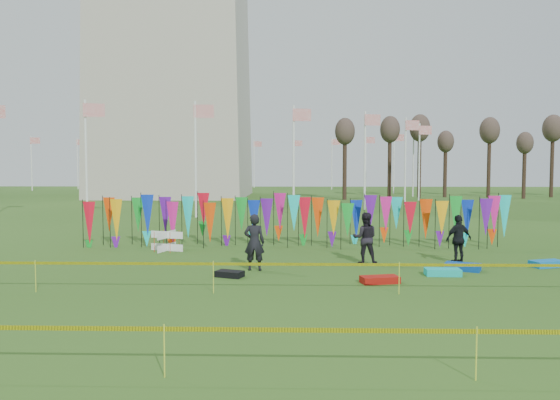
{
  "coord_description": "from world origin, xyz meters",
  "views": [
    {
      "loc": [
        0.08,
        -16.5,
        3.51
      ],
      "look_at": [
        -0.53,
        6.0,
        2.13
      ],
      "focal_mm": 35.0,
      "sensor_mm": 36.0,
      "label": 1
    }
  ],
  "objects_px": {
    "person_right": "(459,239)",
    "kite_bag_blue": "(463,267)",
    "kite_bag_red": "(380,280)",
    "kite_bag_turquoise": "(443,272)",
    "box_kite": "(167,241)",
    "person_left": "(254,242)",
    "person_mid": "(365,238)",
    "kite_bag_black": "(230,274)",
    "kite_bag_teal": "(547,264)"
  },
  "relations": [
    {
      "from": "kite_bag_turquoise",
      "to": "kite_bag_teal",
      "type": "relative_size",
      "value": 0.95
    },
    {
      "from": "person_mid",
      "to": "person_left",
      "type": "bearing_deg",
      "value": 25.04
    },
    {
      "from": "box_kite",
      "to": "kite_bag_blue",
      "type": "relative_size",
      "value": 0.74
    },
    {
      "from": "kite_bag_black",
      "to": "kite_bag_teal",
      "type": "xyz_separation_m",
      "value": [
        10.92,
        2.04,
        0.01
      ]
    },
    {
      "from": "kite_bag_turquoise",
      "to": "kite_bag_red",
      "type": "height_order",
      "value": "kite_bag_turquoise"
    },
    {
      "from": "person_left",
      "to": "person_mid",
      "type": "height_order",
      "value": "person_left"
    },
    {
      "from": "kite_bag_black",
      "to": "kite_bag_teal",
      "type": "relative_size",
      "value": 0.72
    },
    {
      "from": "person_left",
      "to": "kite_bag_turquoise",
      "type": "height_order",
      "value": "person_left"
    },
    {
      "from": "kite_bag_teal",
      "to": "kite_bag_red",
      "type": "bearing_deg",
      "value": -155.76
    },
    {
      "from": "box_kite",
      "to": "person_right",
      "type": "relative_size",
      "value": 0.48
    },
    {
      "from": "box_kite",
      "to": "kite_bag_red",
      "type": "height_order",
      "value": "box_kite"
    },
    {
      "from": "kite_bag_red",
      "to": "kite_bag_black",
      "type": "height_order",
      "value": "kite_bag_red"
    },
    {
      "from": "box_kite",
      "to": "person_left",
      "type": "relative_size",
      "value": 0.44
    },
    {
      "from": "box_kite",
      "to": "kite_bag_turquoise",
      "type": "bearing_deg",
      "value": -25.44
    },
    {
      "from": "box_kite",
      "to": "kite_bag_red",
      "type": "bearing_deg",
      "value": -37.3
    },
    {
      "from": "box_kite",
      "to": "kite_bag_black",
      "type": "height_order",
      "value": "box_kite"
    },
    {
      "from": "person_mid",
      "to": "kite_bag_turquoise",
      "type": "xyz_separation_m",
      "value": [
        2.23,
        -2.11,
        -0.82
      ]
    },
    {
      "from": "kite_bag_blue",
      "to": "person_mid",
      "type": "bearing_deg",
      "value": 158.97
    },
    {
      "from": "kite_bag_black",
      "to": "kite_bag_turquoise",
      "type": "bearing_deg",
      "value": 3.48
    },
    {
      "from": "person_right",
      "to": "kite_bag_teal",
      "type": "distance_m",
      "value": 3.07
    },
    {
      "from": "person_left",
      "to": "kite_bag_blue",
      "type": "xyz_separation_m",
      "value": [
        7.06,
        0.2,
        -0.84
      ]
    },
    {
      "from": "person_mid",
      "to": "kite_bag_black",
      "type": "xyz_separation_m",
      "value": [
        -4.62,
        -2.53,
        -0.83
      ]
    },
    {
      "from": "box_kite",
      "to": "kite_bag_turquoise",
      "type": "distance_m",
      "value": 11.18
    },
    {
      "from": "box_kite",
      "to": "kite_bag_turquoise",
      "type": "xyz_separation_m",
      "value": [
        10.09,
        -4.8,
        -0.31
      ]
    },
    {
      "from": "person_right",
      "to": "kite_bag_blue",
      "type": "height_order",
      "value": "person_right"
    },
    {
      "from": "person_mid",
      "to": "kite_bag_teal",
      "type": "height_order",
      "value": "person_mid"
    },
    {
      "from": "person_right",
      "to": "kite_bag_red",
      "type": "distance_m",
      "value": 4.91
    },
    {
      "from": "person_left",
      "to": "box_kite",
      "type": "bearing_deg",
      "value": -43.34
    },
    {
      "from": "kite_bag_blue",
      "to": "kite_bag_black",
      "type": "xyz_separation_m",
      "value": [
        -7.76,
        -1.32,
        -0.02
      ]
    },
    {
      "from": "kite_bag_black",
      "to": "person_mid",
      "type": "bearing_deg",
      "value": 28.73
    },
    {
      "from": "kite_bag_red",
      "to": "kite_bag_turquoise",
      "type": "bearing_deg",
      "value": 28.61
    },
    {
      "from": "kite_bag_blue",
      "to": "kite_bag_red",
      "type": "height_order",
      "value": "kite_bag_blue"
    },
    {
      "from": "kite_bag_blue",
      "to": "kite_bag_teal",
      "type": "relative_size",
      "value": 0.98
    },
    {
      "from": "person_mid",
      "to": "kite_bag_red",
      "type": "relative_size",
      "value": 1.64
    },
    {
      "from": "person_mid",
      "to": "kite_bag_blue",
      "type": "bearing_deg",
      "value": 164.14
    },
    {
      "from": "person_right",
      "to": "kite_bag_turquoise",
      "type": "height_order",
      "value": "person_right"
    },
    {
      "from": "person_right",
      "to": "kite_bag_blue",
      "type": "distance_m",
      "value": 1.58
    },
    {
      "from": "person_mid",
      "to": "kite_bag_turquoise",
      "type": "height_order",
      "value": "person_mid"
    },
    {
      "from": "person_left",
      "to": "kite_bag_black",
      "type": "relative_size",
      "value": 2.27
    },
    {
      "from": "person_mid",
      "to": "person_right",
      "type": "bearing_deg",
      "value": -172.26
    },
    {
      "from": "box_kite",
      "to": "kite_bag_turquoise",
      "type": "relative_size",
      "value": 0.76
    },
    {
      "from": "person_left",
      "to": "kite_bag_teal",
      "type": "xyz_separation_m",
      "value": [
        10.21,
        0.92,
        -0.85
      ]
    },
    {
      "from": "person_mid",
      "to": "kite_bag_teal",
      "type": "bearing_deg",
      "value": -179.3
    },
    {
      "from": "kite_bag_teal",
      "to": "box_kite",
      "type": "bearing_deg",
      "value": 167.35
    },
    {
      "from": "person_left",
      "to": "kite_bag_red",
      "type": "height_order",
      "value": "person_left"
    },
    {
      "from": "person_right",
      "to": "kite_bag_red",
      "type": "xyz_separation_m",
      "value": [
        -3.38,
        -3.47,
        -0.78
      ]
    },
    {
      "from": "box_kite",
      "to": "kite_bag_teal",
      "type": "relative_size",
      "value": 0.72
    },
    {
      "from": "kite_bag_red",
      "to": "kite_bag_teal",
      "type": "xyz_separation_m",
      "value": [
        6.28,
        2.83,
        0.01
      ]
    },
    {
      "from": "person_left",
      "to": "kite_bag_black",
      "type": "xyz_separation_m",
      "value": [
        -0.71,
        -1.12,
        -0.86
      ]
    },
    {
      "from": "kite_bag_turquoise",
      "to": "kite_bag_black",
      "type": "bearing_deg",
      "value": -176.52
    }
  ]
}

